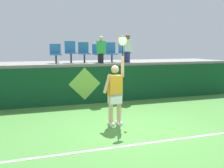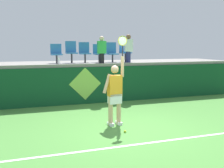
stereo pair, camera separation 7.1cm
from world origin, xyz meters
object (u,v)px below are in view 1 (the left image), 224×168
at_px(tennis_ball, 125,131).
at_px(stadium_chair_4, 111,52).
at_px(stadium_chair_5, 124,51).
at_px(stadium_chair_0, 56,53).
at_px(stadium_chair_2, 84,52).
at_px(spectator_1, 101,49).
at_px(stadium_chair_3, 98,52).
at_px(stadium_chair_1, 71,51).
at_px(tennis_player, 115,92).
at_px(water_bottle, 58,61).
at_px(spectator_0, 128,48).

distance_m(tennis_ball, stadium_chair_4, 5.09).
bearing_deg(stadium_chair_5, stadium_chair_0, 179.95).
relative_size(stadium_chair_2, spectator_1, 0.78).
relative_size(stadium_chair_2, stadium_chair_3, 1.10).
relative_size(stadium_chair_1, stadium_chair_3, 1.16).
bearing_deg(spectator_1, stadium_chair_5, 21.04).
distance_m(tennis_player, water_bottle, 3.52).
bearing_deg(stadium_chair_4, spectator_0, -34.68).
relative_size(tennis_player, stadium_chair_5, 3.15).
xyz_separation_m(stadium_chair_1, stadium_chair_5, (2.35, -0.01, -0.03)).
xyz_separation_m(tennis_player, stadium_chair_3, (0.59, 3.81, 1.03)).
bearing_deg(stadium_chair_4, tennis_player, -107.19).
bearing_deg(stadium_chair_3, stadium_chair_1, 179.67).
xyz_separation_m(water_bottle, stadium_chair_1, (0.58, 0.58, 0.36)).
bearing_deg(stadium_chair_4, stadium_chair_5, -0.96).
xyz_separation_m(tennis_player, stadium_chair_0, (-1.18, 3.81, 1.03)).
bearing_deg(tennis_ball, spectator_1, 82.22).
height_order(tennis_player, tennis_ball, tennis_player).
relative_size(stadium_chair_1, stadium_chair_4, 1.05).
xyz_separation_m(tennis_ball, stadium_chair_2, (-0.05, 4.55, 2.00)).
height_order(stadium_chair_1, stadium_chair_5, stadium_chair_1).
height_order(stadium_chair_1, stadium_chair_3, stadium_chair_1).
xyz_separation_m(stadium_chair_1, spectator_1, (1.16, -0.46, 0.07)).
xyz_separation_m(tennis_ball, stadium_chair_1, (-0.61, 4.55, 2.03)).
bearing_deg(spectator_1, stadium_chair_0, 165.43).
xyz_separation_m(tennis_ball, water_bottle, (-1.19, 3.97, 1.66)).
height_order(water_bottle, stadium_chair_3, stadium_chair_3).
relative_size(stadium_chair_0, stadium_chair_3, 1.01).
distance_m(stadium_chair_3, spectator_1, 0.48).
height_order(tennis_ball, spectator_1, spectator_1).
relative_size(stadium_chair_1, spectator_1, 0.82).
height_order(stadium_chair_0, stadium_chair_3, stadium_chair_0).
bearing_deg(stadium_chair_4, stadium_chair_0, -179.82).
xyz_separation_m(tennis_player, stadium_chair_2, (-0.02, 3.82, 1.07)).
height_order(stadium_chair_2, stadium_chair_5, stadium_chair_2).
relative_size(tennis_ball, stadium_chair_4, 0.08).
xyz_separation_m(water_bottle, stadium_chair_3, (1.75, 0.57, 0.30)).
bearing_deg(stadium_chair_0, spectator_0, -7.78).
bearing_deg(stadium_chair_2, water_bottle, -153.26).
bearing_deg(tennis_player, stadium_chair_1, 98.57).
xyz_separation_m(stadium_chair_0, spectator_0, (2.95, -0.40, 0.20)).
xyz_separation_m(tennis_player, spectator_0, (1.77, 3.41, 1.23)).
height_order(tennis_ball, stadium_chair_2, stadium_chair_2).
xyz_separation_m(tennis_ball, stadium_chair_0, (-1.21, 4.54, 1.96)).
xyz_separation_m(stadium_chair_1, stadium_chair_3, (1.16, -0.01, -0.07)).
bearing_deg(stadium_chair_3, tennis_player, -98.77).
height_order(stadium_chair_3, stadium_chair_4, stadium_chair_4).
height_order(stadium_chair_1, stadium_chair_4, stadium_chair_1).
relative_size(tennis_ball, spectator_0, 0.06).
bearing_deg(tennis_ball, stadium_chair_4, 75.80).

